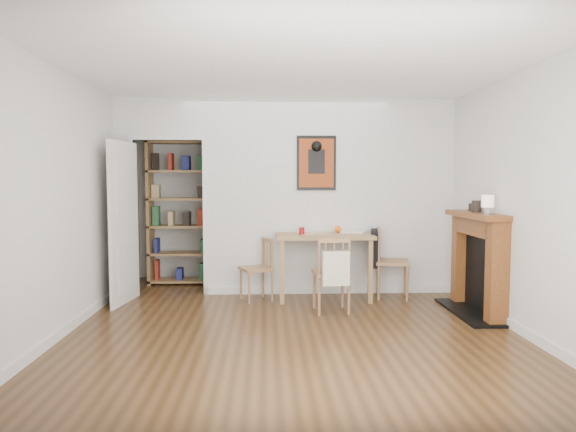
{
  "coord_description": "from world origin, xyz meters",
  "views": [
    {
      "loc": [
        -0.26,
        -5.45,
        1.52
      ],
      "look_at": [
        -0.01,
        0.6,
        1.1
      ],
      "focal_mm": 32.0,
      "sensor_mm": 36.0,
      "label": 1
    }
  ],
  "objects_px": {
    "chair_right": "(391,261)",
    "ceramic_jar_b": "(472,207)",
    "chair_front": "(331,274)",
    "chair_left": "(256,269)",
    "red_glass": "(302,231)",
    "fireplace": "(479,260)",
    "bookshelf": "(179,213)",
    "orange_fruit": "(338,229)",
    "mantel_lamp": "(488,202)",
    "notebook": "(351,232)",
    "dining_table": "(324,241)",
    "ceramic_jar_a": "(477,206)"
  },
  "relations": [
    {
      "from": "chair_front",
      "to": "fireplace",
      "type": "height_order",
      "value": "fireplace"
    },
    {
      "from": "chair_right",
      "to": "chair_front",
      "type": "relative_size",
      "value": 1.04
    },
    {
      "from": "notebook",
      "to": "mantel_lamp",
      "type": "bearing_deg",
      "value": -45.92
    },
    {
      "from": "orange_fruit",
      "to": "notebook",
      "type": "distance_m",
      "value": 0.17
    },
    {
      "from": "chair_right",
      "to": "fireplace",
      "type": "bearing_deg",
      "value": -45.39
    },
    {
      "from": "chair_right",
      "to": "ceramic_jar_a",
      "type": "bearing_deg",
      "value": -44.49
    },
    {
      "from": "mantel_lamp",
      "to": "ceramic_jar_b",
      "type": "height_order",
      "value": "mantel_lamp"
    },
    {
      "from": "orange_fruit",
      "to": "bookshelf",
      "type": "bearing_deg",
      "value": 158.1
    },
    {
      "from": "chair_right",
      "to": "bookshelf",
      "type": "relative_size",
      "value": 0.43
    },
    {
      "from": "fireplace",
      "to": "ceramic_jar_a",
      "type": "distance_m",
      "value": 0.61
    },
    {
      "from": "dining_table",
      "to": "ceramic_jar_b",
      "type": "xyz_separation_m",
      "value": [
        1.7,
        -0.56,
        0.47
      ]
    },
    {
      "from": "bookshelf",
      "to": "notebook",
      "type": "bearing_deg",
      "value": -20.8
    },
    {
      "from": "dining_table",
      "to": "fireplace",
      "type": "height_order",
      "value": "fireplace"
    },
    {
      "from": "dining_table",
      "to": "chair_right",
      "type": "distance_m",
      "value": 0.91
    },
    {
      "from": "chair_right",
      "to": "orange_fruit",
      "type": "height_order",
      "value": "orange_fruit"
    },
    {
      "from": "chair_left",
      "to": "chair_front",
      "type": "distance_m",
      "value": 1.07
    },
    {
      "from": "dining_table",
      "to": "ceramic_jar_b",
      "type": "relative_size",
      "value": 13.5
    },
    {
      "from": "dining_table",
      "to": "bookshelf",
      "type": "distance_m",
      "value": 2.29
    },
    {
      "from": "chair_left",
      "to": "chair_front",
      "type": "relative_size",
      "value": 0.9
    },
    {
      "from": "chair_left",
      "to": "mantel_lamp",
      "type": "relative_size",
      "value": 3.83
    },
    {
      "from": "dining_table",
      "to": "chair_left",
      "type": "bearing_deg",
      "value": -172.29
    },
    {
      "from": "bookshelf",
      "to": "red_glass",
      "type": "xyz_separation_m",
      "value": [
        1.73,
        -1.12,
        -0.16
      ]
    },
    {
      "from": "chair_right",
      "to": "notebook",
      "type": "xyz_separation_m",
      "value": [
        -0.5,
        0.15,
        0.37
      ]
    },
    {
      "from": "bookshelf",
      "to": "dining_table",
      "type": "bearing_deg",
      "value": -26.95
    },
    {
      "from": "fireplace",
      "to": "orange_fruit",
      "type": "relative_size",
      "value": 14.05
    },
    {
      "from": "chair_front",
      "to": "notebook",
      "type": "relative_size",
      "value": 2.98
    },
    {
      "from": "chair_left",
      "to": "chair_right",
      "type": "bearing_deg",
      "value": 2.95
    },
    {
      "from": "fireplace",
      "to": "notebook",
      "type": "xyz_separation_m",
      "value": [
        -1.31,
        0.97,
        0.23
      ]
    },
    {
      "from": "dining_table",
      "to": "notebook",
      "type": "xyz_separation_m",
      "value": [
        0.37,
        0.12,
        0.11
      ]
    },
    {
      "from": "chair_left",
      "to": "red_glass",
      "type": "distance_m",
      "value": 0.76
    },
    {
      "from": "fireplace",
      "to": "ceramic_jar_b",
      "type": "height_order",
      "value": "ceramic_jar_b"
    },
    {
      "from": "mantel_lamp",
      "to": "ceramic_jar_a",
      "type": "bearing_deg",
      "value": 84.49
    },
    {
      "from": "red_glass",
      "to": "mantel_lamp",
      "type": "xyz_separation_m",
      "value": [
        1.92,
        -1.09,
        0.41
      ]
    },
    {
      "from": "chair_front",
      "to": "red_glass",
      "type": "xyz_separation_m",
      "value": [
        -0.3,
        0.63,
        0.44
      ]
    },
    {
      "from": "red_glass",
      "to": "notebook",
      "type": "bearing_deg",
      "value": 17.58
    },
    {
      "from": "fireplace",
      "to": "ceramic_jar_b",
      "type": "distance_m",
      "value": 0.66
    },
    {
      "from": "red_glass",
      "to": "bookshelf",
      "type": "bearing_deg",
      "value": 147.12
    },
    {
      "from": "bookshelf",
      "to": "orange_fruit",
      "type": "distance_m",
      "value": 2.4
    },
    {
      "from": "orange_fruit",
      "to": "chair_right",
      "type": "bearing_deg",
      "value": -13.46
    },
    {
      "from": "chair_right",
      "to": "chair_front",
      "type": "xyz_separation_m",
      "value": [
        -0.86,
        -0.7,
        -0.03
      ]
    },
    {
      "from": "ceramic_jar_b",
      "to": "fireplace",
      "type": "bearing_deg",
      "value": -93.79
    },
    {
      "from": "red_glass",
      "to": "ceramic_jar_b",
      "type": "distance_m",
      "value": 2.07
    },
    {
      "from": "notebook",
      "to": "fireplace",
      "type": "bearing_deg",
      "value": -36.42
    },
    {
      "from": "chair_front",
      "to": "orange_fruit",
      "type": "bearing_deg",
      "value": 77.32
    },
    {
      "from": "ceramic_jar_a",
      "to": "chair_front",
      "type": "bearing_deg",
      "value": 177.22
    },
    {
      "from": "chair_right",
      "to": "ceramic_jar_b",
      "type": "bearing_deg",
      "value": -32.77
    },
    {
      "from": "chair_left",
      "to": "ceramic_jar_b",
      "type": "distance_m",
      "value": 2.73
    },
    {
      "from": "chair_left",
      "to": "orange_fruit",
      "type": "height_order",
      "value": "orange_fruit"
    },
    {
      "from": "mantel_lamp",
      "to": "chair_front",
      "type": "bearing_deg",
      "value": 164.3
    },
    {
      "from": "dining_table",
      "to": "chair_left",
      "type": "height_order",
      "value": "dining_table"
    }
  ]
}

